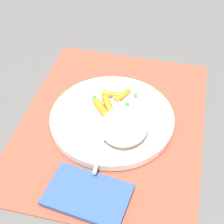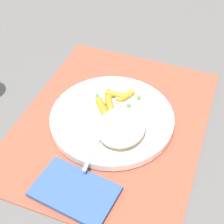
{
  "view_description": "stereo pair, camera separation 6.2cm",
  "coord_description": "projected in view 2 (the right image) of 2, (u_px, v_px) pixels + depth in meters",
  "views": [
    {
      "loc": [
        -0.47,
        -0.11,
        0.51
      ],
      "look_at": [
        0.0,
        0.0,
        0.03
      ],
      "focal_mm": 54.81,
      "sensor_mm": 36.0,
      "label": 1
    },
    {
      "loc": [
        -0.45,
        -0.17,
        0.51
      ],
      "look_at": [
        0.0,
        0.0,
        0.03
      ],
      "focal_mm": 54.81,
      "sensor_mm": 36.0,
      "label": 2
    }
  ],
  "objects": [
    {
      "name": "rice_mound",
      "position": [
        121.0,
        127.0,
        0.64
      ],
      "size": [
        0.1,
        0.09,
        0.03
      ],
      "primitive_type": "ellipsoid",
      "color": "beige",
      "rests_on": "plate"
    },
    {
      "name": "plate",
      "position": [
        112.0,
        118.0,
        0.7
      ],
      "size": [
        0.25,
        0.25,
        0.02
      ],
      "primitive_type": "cylinder",
      "color": "silver",
      "rests_on": "placemat"
    },
    {
      "name": "ground_plane",
      "position": [
        112.0,
        123.0,
        0.7
      ],
      "size": [
        2.4,
        2.4,
        0.0
      ],
      "primitive_type": "plane",
      "color": "#565451"
    },
    {
      "name": "pea_scatter",
      "position": [
        116.0,
        102.0,
        0.71
      ],
      "size": [
        0.09,
        0.09,
        0.01
      ],
      "color": "#42903F",
      "rests_on": "plate"
    },
    {
      "name": "placemat",
      "position": [
        112.0,
        122.0,
        0.7
      ],
      "size": [
        0.47,
        0.37,
        0.01
      ],
      "primitive_type": "cube",
      "color": "#9E4733",
      "rests_on": "ground_plane"
    },
    {
      "name": "carrot_portion",
      "position": [
        112.0,
        102.0,
        0.71
      ],
      "size": [
        0.1,
        0.07,
        0.02
      ],
      "color": "orange",
      "rests_on": "plate"
    },
    {
      "name": "fork",
      "position": [
        108.0,
        123.0,
        0.67
      ],
      "size": [
        0.2,
        0.02,
        0.01
      ],
      "color": "#BCBCBC",
      "rests_on": "plate"
    },
    {
      "name": "napkin",
      "position": [
        73.0,
        190.0,
        0.58
      ],
      "size": [
        0.1,
        0.15,
        0.01
      ],
      "primitive_type": "cube",
      "rotation": [
        0.0,
        0.0,
        -0.12
      ],
      "color": "#33518C",
      "rests_on": "placemat"
    }
  ]
}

